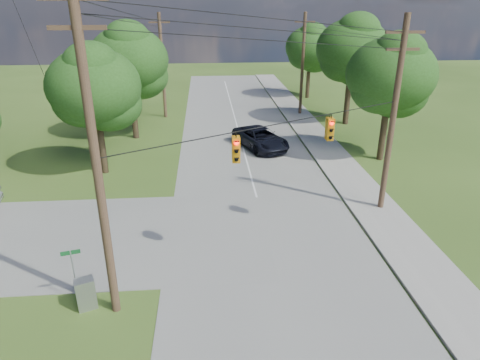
{
  "coord_description": "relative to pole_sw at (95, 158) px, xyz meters",
  "views": [
    {
      "loc": [
        -0.91,
        -13.23,
        11.06
      ],
      "look_at": [
        0.57,
        5.0,
        3.33
      ],
      "focal_mm": 32.0,
      "sensor_mm": 36.0,
      "label": 1
    }
  ],
  "objects": [
    {
      "name": "ground",
      "position": [
        4.6,
        -0.4,
        -6.23
      ],
      "size": [
        140.0,
        140.0,
        0.0
      ],
      "primitive_type": "plane",
      "color": "#34521B",
      "rests_on": "ground"
    },
    {
      "name": "main_road",
      "position": [
        6.6,
        4.6,
        -6.21
      ],
      "size": [
        10.0,
        100.0,
        0.03
      ],
      "primitive_type": "cube",
      "color": "gray",
      "rests_on": "ground"
    },
    {
      "name": "sidewalk_east",
      "position": [
        13.3,
        4.6,
        -6.17
      ],
      "size": [
        2.6,
        100.0,
        0.12
      ],
      "primitive_type": "cube",
      "color": "#A09C95",
      "rests_on": "ground"
    },
    {
      "name": "pole_sw",
      "position": [
        0.0,
        0.0,
        0.0
      ],
      "size": [
        2.0,
        0.32,
        12.0
      ],
      "color": "brown",
      "rests_on": "ground"
    },
    {
      "name": "pole_ne",
      "position": [
        13.5,
        7.6,
        -0.76
      ],
      "size": [
        2.0,
        0.32,
        10.5
      ],
      "color": "brown",
      "rests_on": "ground"
    },
    {
      "name": "pole_north_e",
      "position": [
        13.5,
        29.6,
        -1.1
      ],
      "size": [
        2.0,
        0.32,
        10.0
      ],
      "color": "brown",
      "rests_on": "ground"
    },
    {
      "name": "pole_north_w",
      "position": [
        -0.4,
        29.6,
        -1.1
      ],
      "size": [
        2.0,
        0.32,
        10.0
      ],
      "color": "brown",
      "rests_on": "ground"
    },
    {
      "name": "power_lines",
      "position": [
        6.1,
        11.14,
        2.93
      ],
      "size": [
        13.93,
        29.62,
        4.93
      ],
      "color": "black",
      "rests_on": "ground"
    },
    {
      "name": "traffic_signals",
      "position": [
        7.15,
        4.03,
        -0.73
      ],
      "size": [
        4.91,
        3.27,
        1.05
      ],
      "color": "orange",
      "rests_on": "ground"
    },
    {
      "name": "tree_w_near",
      "position": [
        -3.4,
        14.6,
        -0.3
      ],
      "size": [
        6.0,
        6.0,
        8.4
      ],
      "color": "#3D2F1E",
      "rests_on": "ground"
    },
    {
      "name": "tree_w_mid",
      "position": [
        -2.4,
        22.6,
        0.35
      ],
      "size": [
        6.4,
        6.4,
        9.22
      ],
      "color": "#3D2F1E",
      "rests_on": "ground"
    },
    {
      "name": "tree_w_far",
      "position": [
        -4.4,
        32.6,
        0.02
      ],
      "size": [
        6.0,
        6.0,
        8.73
      ],
      "color": "#3D2F1E",
      "rests_on": "ground"
    },
    {
      "name": "tree_e_near",
      "position": [
        16.6,
        15.6,
        0.02
      ],
      "size": [
        6.2,
        6.2,
        8.81
      ],
      "color": "#3D2F1E",
      "rests_on": "ground"
    },
    {
      "name": "tree_e_mid",
      "position": [
        17.1,
        25.6,
        0.68
      ],
      "size": [
        6.6,
        6.6,
        9.64
      ],
      "color": "#3D2F1E",
      "rests_on": "ground"
    },
    {
      "name": "tree_e_far",
      "position": [
        16.1,
        37.6,
        -0.31
      ],
      "size": [
        5.8,
        5.8,
        8.32
      ],
      "color": "#3D2F1E",
      "rests_on": "ground"
    },
    {
      "name": "car_main_north",
      "position": [
        7.98,
        18.92,
        -5.39
      ],
      "size": [
        4.65,
        6.39,
        1.61
      ],
      "primitive_type": "imported",
      "rotation": [
        0.0,
        0.0,
        0.38
      ],
      "color": "black",
      "rests_on": "main_road"
    },
    {
      "name": "control_cabinet",
      "position": [
        -1.13,
        0.21,
        -5.59
      ],
      "size": [
        0.85,
        0.74,
        1.28
      ],
      "primitive_type": "cube",
      "rotation": [
        0.0,
        0.0,
        0.38
      ],
      "color": "gray",
      "rests_on": "ground"
    },
    {
      "name": "street_name_sign",
      "position": [
        -1.57,
        0.6,
        -4.7
      ],
      "size": [
        0.7,
        0.2,
        2.36
      ],
      "rotation": [
        0.0,
        0.0,
        0.24
      ],
      "color": "gray",
      "rests_on": "ground"
    }
  ]
}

